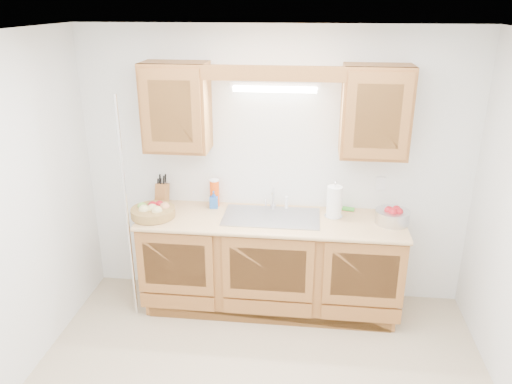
# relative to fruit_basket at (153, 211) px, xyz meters

# --- Properties ---
(room) EXTENTS (3.52, 3.50, 2.50)m
(room) POSITION_rel_fruit_basket_xyz_m (1.03, -1.11, 0.30)
(room) COLOR tan
(room) RESTS_ON ground
(base_cabinets) EXTENTS (2.20, 0.60, 0.86)m
(base_cabinets) POSITION_rel_fruit_basket_xyz_m (1.03, 0.09, -0.51)
(base_cabinets) COLOR #97612C
(base_cabinets) RESTS_ON ground
(countertop) EXTENTS (2.30, 0.63, 0.04)m
(countertop) POSITION_rel_fruit_basket_xyz_m (1.03, 0.08, -0.07)
(countertop) COLOR tan
(countertop) RESTS_ON base_cabinets
(upper_cabinet_left) EXTENTS (0.55, 0.33, 0.75)m
(upper_cabinet_left) POSITION_rel_fruit_basket_xyz_m (0.20, 0.23, 0.87)
(upper_cabinet_left) COLOR #97612C
(upper_cabinet_left) RESTS_ON room
(upper_cabinet_right) EXTENTS (0.55, 0.33, 0.75)m
(upper_cabinet_right) POSITION_rel_fruit_basket_xyz_m (1.86, 0.23, 0.87)
(upper_cabinet_right) COLOR #97612C
(upper_cabinet_right) RESTS_ON room
(valance) EXTENTS (2.20, 0.05, 0.12)m
(valance) POSITION_rel_fruit_basket_xyz_m (1.03, 0.08, 1.19)
(valance) COLOR #97612C
(valance) RESTS_ON room
(fluorescent_fixture) EXTENTS (0.76, 0.08, 0.08)m
(fluorescent_fixture) POSITION_rel_fruit_basket_xyz_m (1.03, 0.31, 1.04)
(fluorescent_fixture) COLOR white
(fluorescent_fixture) RESTS_ON room
(sink) EXTENTS (0.84, 0.46, 0.36)m
(sink) POSITION_rel_fruit_basket_xyz_m (1.03, 0.10, -0.13)
(sink) COLOR #9E9EA3
(sink) RESTS_ON countertop
(wire_shelf_pole) EXTENTS (0.03, 0.03, 2.00)m
(wire_shelf_pole) POSITION_rel_fruit_basket_xyz_m (-0.17, -0.17, 0.05)
(wire_shelf_pole) COLOR silver
(wire_shelf_pole) RESTS_ON ground
(outlet_plate) EXTENTS (0.08, 0.01, 0.12)m
(outlet_plate) POSITION_rel_fruit_basket_xyz_m (1.98, 0.39, 0.20)
(outlet_plate) COLOR white
(outlet_plate) RESTS_ON room
(fruit_basket) EXTENTS (0.45, 0.45, 0.12)m
(fruit_basket) POSITION_rel_fruit_basket_xyz_m (0.00, 0.00, 0.00)
(fruit_basket) COLOR olive
(fruit_basket) RESTS_ON countertop
(knife_block) EXTENTS (0.11, 0.17, 0.29)m
(knife_block) POSITION_rel_fruit_basket_xyz_m (0.00, 0.29, 0.05)
(knife_block) COLOR #97612C
(knife_block) RESTS_ON countertop
(orange_canister) EXTENTS (0.11, 0.11, 0.26)m
(orange_canister) POSITION_rel_fruit_basket_xyz_m (0.49, 0.31, 0.07)
(orange_canister) COLOR #F24D0D
(orange_canister) RESTS_ON countertop
(soap_bottle) EXTENTS (0.08, 0.08, 0.16)m
(soap_bottle) POSITION_rel_fruit_basket_xyz_m (0.49, 0.26, 0.03)
(soap_bottle) COLOR blue
(soap_bottle) RESTS_ON countertop
(sponge) EXTENTS (0.12, 0.09, 0.02)m
(sponge) POSITION_rel_fruit_basket_xyz_m (1.71, 0.33, -0.04)
(sponge) COLOR #CC333F
(sponge) RESTS_ON countertop
(paper_towel) EXTENTS (0.16, 0.16, 0.33)m
(paper_towel) POSITION_rel_fruit_basket_xyz_m (1.57, 0.18, 0.09)
(paper_towel) COLOR silver
(paper_towel) RESTS_ON countertop
(apple_bowl) EXTENTS (0.35, 0.35, 0.15)m
(apple_bowl) POSITION_rel_fruit_basket_xyz_m (2.06, 0.10, 0.01)
(apple_bowl) COLOR silver
(apple_bowl) RESTS_ON countertop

